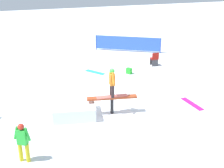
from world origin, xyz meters
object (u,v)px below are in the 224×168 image
object	(u,v)px
rail_feature	(112,99)
main_rider_on_rail	(112,83)
bystander_green	(23,141)
backpack_on_snow	(129,71)
loose_snowboard_white	(46,98)
loose_snowboard_cyan	(95,72)
loose_snowboard_magenta	(192,104)
folding_chair	(154,59)

from	to	relation	value
rail_feature	main_rider_on_rail	xyz separation A→B (m)	(0.00, 0.00, 0.77)
bystander_green	backpack_on_snow	size ratio (longest dim) A/B	4.24
main_rider_on_rail	bystander_green	world-z (taller)	main_rider_on_rail
rail_feature	loose_snowboard_white	bearing A→B (deg)	146.30
loose_snowboard_white	backpack_on_snow	size ratio (longest dim) A/B	3.87
loose_snowboard_cyan	backpack_on_snow	distance (m)	2.04
bystander_green	backpack_on_snow	bearing A→B (deg)	77.24
loose_snowboard_magenta	folding_chair	world-z (taller)	folding_chair
loose_snowboard_magenta	backpack_on_snow	size ratio (longest dim) A/B	4.21
loose_snowboard_magenta	folding_chair	xyz separation A→B (m)	(0.48, 5.62, 0.40)
loose_snowboard_cyan	backpack_on_snow	size ratio (longest dim) A/B	3.79
bystander_green	loose_snowboard_magenta	distance (m)	8.08
rail_feature	loose_snowboard_cyan	distance (m)	5.34
bystander_green	folding_chair	distance (m)	11.42
loose_snowboard_magenta	loose_snowboard_white	bearing A→B (deg)	60.74
loose_snowboard_white	rail_feature	bearing A→B (deg)	-12.47
bystander_green	folding_chair	xyz separation A→B (m)	(8.18, 7.96, -0.40)
rail_feature	backpack_on_snow	size ratio (longest dim) A/B	6.47
bystander_green	folding_chair	world-z (taller)	bystander_green
rail_feature	backpack_on_snow	world-z (taller)	rail_feature
rail_feature	loose_snowboard_white	xyz separation A→B (m)	(-2.69, 2.38, -0.66)
loose_snowboard_white	main_rider_on_rail	bearing A→B (deg)	-12.47
main_rider_on_rail	backpack_on_snow	world-z (taller)	main_rider_on_rail
bystander_green	loose_snowboard_magenta	world-z (taller)	bystander_green
rail_feature	bystander_green	xyz separation A→B (m)	(-3.82, -2.52, 0.14)
bystander_green	loose_snowboard_cyan	distance (m)	8.93
loose_snowboard_magenta	loose_snowboard_cyan	world-z (taller)	same
rail_feature	bystander_green	world-z (taller)	bystander_green
folding_chair	loose_snowboard_magenta	bearing A→B (deg)	84.84
loose_snowboard_cyan	bystander_green	bearing A→B (deg)	-68.71
backpack_on_snow	folding_chair	bearing A→B (deg)	-104.50
rail_feature	folding_chair	distance (m)	6.98
loose_snowboard_magenta	loose_snowboard_white	size ratio (longest dim) A/B	1.09
folding_chair	loose_snowboard_white	bearing A→B (deg)	23.19
bystander_green	loose_snowboard_cyan	world-z (taller)	bystander_green
bystander_green	folding_chair	bearing A→B (deg)	72.73
folding_chair	backpack_on_snow	xyz separation A→B (m)	(-2.00, -0.92, -0.24)
loose_snowboard_white	folding_chair	xyz separation A→B (m)	(7.05, 3.06, 0.40)
loose_snowboard_white	loose_snowboard_cyan	bearing A→B (deg)	71.55
bystander_green	loose_snowboard_cyan	size ratio (longest dim) A/B	1.12
rail_feature	folding_chair	world-z (taller)	folding_chair
bystander_green	loose_snowboard_magenta	xyz separation A→B (m)	(7.69, 2.33, -0.80)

